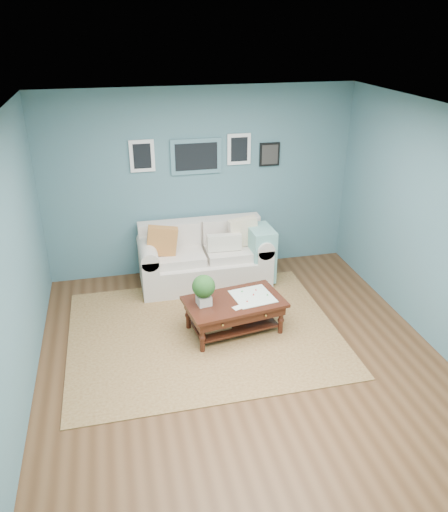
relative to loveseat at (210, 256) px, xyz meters
name	(u,v)px	position (x,y,z in m)	size (l,w,h in m)	color
room_shell	(245,252)	(-0.02, -1.97, 0.97)	(5.00, 5.02, 2.70)	brown
area_rug	(204,332)	(-0.35, -1.31, -0.39)	(3.24, 2.59, 0.01)	brown
loveseat	(210,256)	(0.00, 0.00, 0.00)	(1.89, 0.86, 0.97)	silver
coffee_table	(229,306)	(-0.04, -1.36, -0.03)	(1.25, 0.85, 0.82)	black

